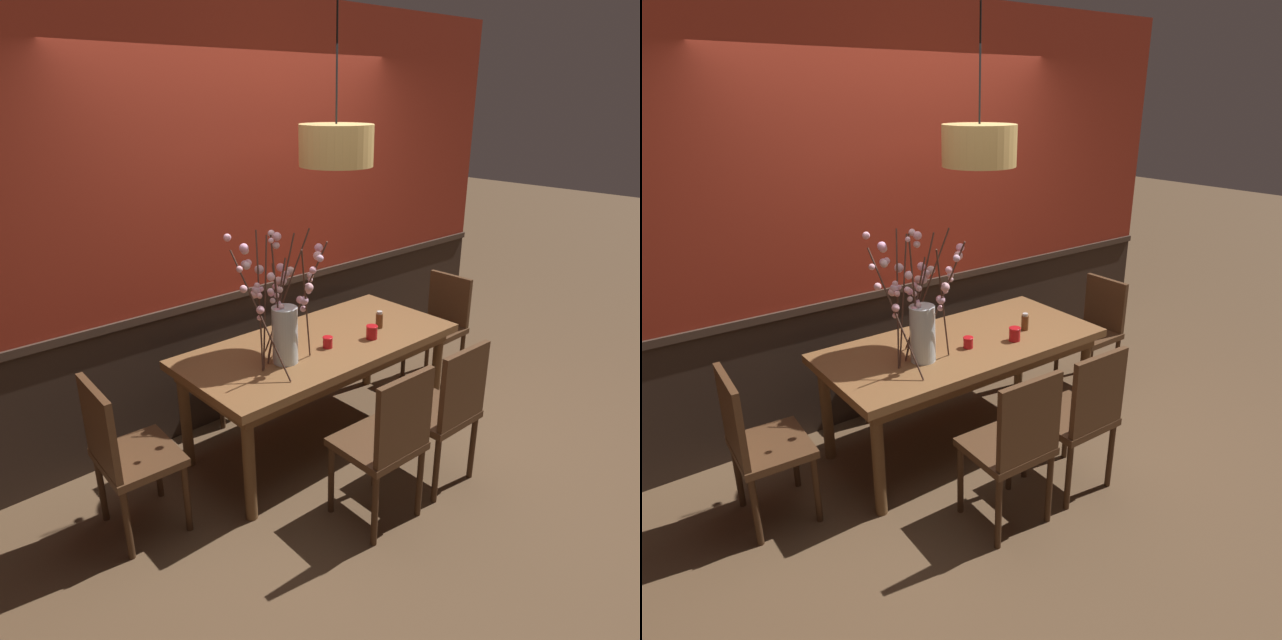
{
  "view_description": "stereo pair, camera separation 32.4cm",
  "coord_description": "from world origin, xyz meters",
  "views": [
    {
      "loc": [
        -2.3,
        -2.55,
        2.25
      ],
      "look_at": [
        0.0,
        0.0,
        0.89
      ],
      "focal_mm": 32.27,
      "sensor_mm": 36.0,
      "label": 1
    },
    {
      "loc": [
        -2.05,
        -2.75,
        2.25
      ],
      "look_at": [
        0.0,
        0.0,
        0.89
      ],
      "focal_mm": 32.27,
      "sensor_mm": 36.0,
      "label": 2
    }
  ],
  "objects": [
    {
      "name": "ground_plane",
      "position": [
        0.0,
        0.0,
        0.0
      ],
      "size": [
        24.0,
        24.0,
        0.0
      ],
      "primitive_type": "plane",
      "color": "brown"
    },
    {
      "name": "back_wall",
      "position": [
        0.0,
        0.74,
        1.41
      ],
      "size": [
        5.08,
        0.14,
        2.84
      ],
      "color": "#2D2119",
      "rests_on": "ground"
    },
    {
      "name": "dining_table",
      "position": [
        0.0,
        0.0,
        0.65
      ],
      "size": [
        1.84,
        0.86,
        0.74
      ],
      "color": "brown",
      "rests_on": "ground"
    },
    {
      "name": "chair_far_side_left",
      "position": [
        -0.26,
        0.83,
        0.54
      ],
      "size": [
        0.41,
        0.43,
        0.97
      ],
      "color": "#4C301C",
      "rests_on": "ground"
    },
    {
      "name": "chair_head_east_end",
      "position": [
        1.34,
        0.02,
        0.5
      ],
      "size": [
        0.4,
        0.41,
        0.88
      ],
      "color": "#4C301C",
      "rests_on": "ground"
    },
    {
      "name": "chair_near_side_right",
      "position": [
        0.23,
        -0.84,
        0.52
      ],
      "size": [
        0.42,
        0.43,
        0.93
      ],
      "color": "#4C301C",
      "rests_on": "ground"
    },
    {
      "name": "chair_near_side_left",
      "position": [
        -0.29,
        -0.85,
        0.53
      ],
      "size": [
        0.43,
        0.42,
        0.94
      ],
      "color": "#4C301C",
      "rests_on": "ground"
    },
    {
      "name": "chair_head_west_end",
      "position": [
        -1.37,
        0.01,
        0.52
      ],
      "size": [
        0.41,
        0.45,
        0.92
      ],
      "color": "#4C301C",
      "rests_on": "ground"
    },
    {
      "name": "chair_far_side_right",
      "position": [
        0.3,
        0.85,
        0.54
      ],
      "size": [
        0.46,
        0.41,
        0.97
      ],
      "color": "#4C301C",
      "rests_on": "ground"
    },
    {
      "name": "vase_with_blossoms",
      "position": [
        -0.35,
        -0.06,
        1.01
      ],
      "size": [
        0.73,
        0.47,
        0.78
      ],
      "color": "silver",
      "rests_on": "dining_table"
    },
    {
      "name": "candle_holder_nearer_center",
      "position": [
        0.28,
        -0.19,
        0.78
      ],
      "size": [
        0.08,
        0.08,
        0.09
      ],
      "color": "red",
      "rests_on": "dining_table"
    },
    {
      "name": "candle_holder_nearer_edge",
      "position": [
        -0.03,
        -0.1,
        0.77
      ],
      "size": [
        0.07,
        0.07,
        0.07
      ],
      "color": "red",
      "rests_on": "dining_table"
    },
    {
      "name": "condiment_bottle",
      "position": [
        0.46,
        -0.1,
        0.79
      ],
      "size": [
        0.05,
        0.05,
        0.12
      ],
      "color": "brown",
      "rests_on": "dining_table"
    },
    {
      "name": "pendant_lamp",
      "position": [
        0.12,
        -0.01,
        1.96
      ],
      "size": [
        0.44,
        0.44,
        1.0
      ],
      "color": "tan"
    }
  ]
}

